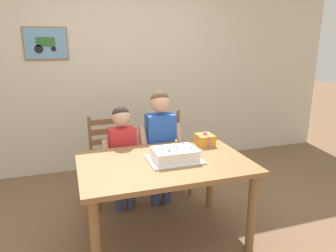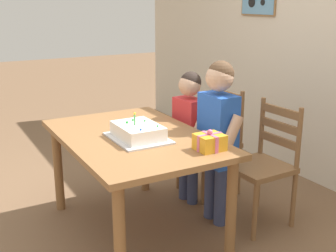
{
  "view_description": "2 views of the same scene",
  "coord_description": "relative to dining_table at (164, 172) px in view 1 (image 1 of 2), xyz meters",
  "views": [
    {
      "loc": [
        -0.73,
        -2.32,
        1.71
      ],
      "look_at": [
        0.11,
        0.22,
        0.98
      ],
      "focal_mm": 33.31,
      "sensor_mm": 36.0,
      "label": 1
    },
    {
      "loc": [
        2.62,
        -1.19,
        1.65
      ],
      "look_at": [
        0.15,
        0.19,
        0.82
      ],
      "focal_mm": 46.52,
      "sensor_mm": 36.0,
      "label": 2
    }
  ],
  "objects": [
    {
      "name": "dining_table",
      "position": [
        0.0,
        0.0,
        0.0
      ],
      "size": [
        1.41,
        0.93,
        0.74
      ],
      "color": "olive",
      "rests_on": "ground"
    },
    {
      "name": "chair_right",
      "position": [
        0.32,
        0.9,
        -0.18
      ],
      "size": [
        0.43,
        0.43,
        0.92
      ],
      "color": "brown",
      "rests_on": "ground"
    },
    {
      "name": "child_younger",
      "position": [
        -0.25,
        0.6,
        0.03
      ],
      "size": [
        0.41,
        0.24,
        1.1
      ],
      "color": "#38426B",
      "rests_on": "ground"
    },
    {
      "name": "birthday_cake",
      "position": [
        0.09,
        -0.01,
        0.15
      ],
      "size": [
        0.44,
        0.34,
        0.19
      ],
      "color": "silver",
      "rests_on": "dining_table"
    },
    {
      "name": "back_wall",
      "position": [
        -0.0,
        1.88,
        0.66
      ],
      "size": [
        6.4,
        0.11,
        2.6
      ],
      "color": "beige",
      "rests_on": "ground"
    },
    {
      "name": "chair_left",
      "position": [
        -0.33,
        0.9,
        -0.18
      ],
      "size": [
        0.44,
        0.44,
        0.92
      ],
      "color": "brown",
      "rests_on": "ground"
    },
    {
      "name": "gift_box_red_large",
      "position": [
        0.5,
        0.29,
        0.15
      ],
      "size": [
        0.16,
        0.17,
        0.14
      ],
      "color": "gold",
      "rests_on": "dining_table"
    },
    {
      "name": "ground_plane",
      "position": [
        0.0,
        0.0,
        -0.64
      ],
      "size": [
        20.0,
        20.0,
        0.0
      ],
      "primitive_type": "plane",
      "color": "brown"
    },
    {
      "name": "child_older",
      "position": [
        0.15,
        0.6,
        0.11
      ],
      "size": [
        0.45,
        0.25,
        1.24
      ],
      "color": "#38426B",
      "rests_on": "ground"
    }
  ]
}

